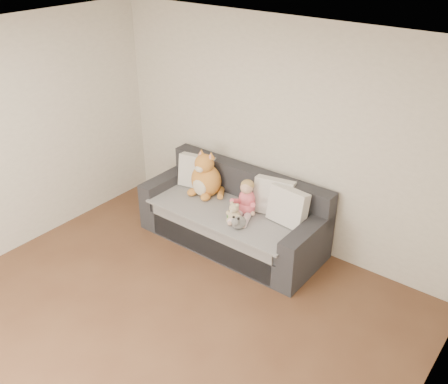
{
  "coord_description": "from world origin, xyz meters",
  "views": [
    {
      "loc": [
        2.69,
        -2.0,
        3.44
      ],
      "look_at": [
        -0.3,
        1.87,
        0.75
      ],
      "focal_mm": 40.0,
      "sensor_mm": 36.0,
      "label": 1
    }
  ],
  "objects_px": {
    "sofa": "(234,218)",
    "plush_cat": "(205,178)",
    "teddy_bear": "(234,214)",
    "toddler": "(246,201)",
    "sippy_cup": "(231,217)"
  },
  "relations": [
    {
      "from": "sofa",
      "to": "plush_cat",
      "type": "distance_m",
      "value": 0.6
    },
    {
      "from": "plush_cat",
      "to": "teddy_bear",
      "type": "height_order",
      "value": "plush_cat"
    },
    {
      "from": "sippy_cup",
      "to": "plush_cat",
      "type": "bearing_deg",
      "value": 152.97
    },
    {
      "from": "teddy_bear",
      "to": "sofa",
      "type": "bearing_deg",
      "value": 126.25
    },
    {
      "from": "sofa",
      "to": "teddy_bear",
      "type": "distance_m",
      "value": 0.43
    },
    {
      "from": "sofa",
      "to": "toddler",
      "type": "bearing_deg",
      "value": -17.98
    },
    {
      "from": "toddler",
      "to": "plush_cat",
      "type": "xyz_separation_m",
      "value": [
        -0.68,
        0.11,
        0.04
      ]
    },
    {
      "from": "plush_cat",
      "to": "sippy_cup",
      "type": "xyz_separation_m",
      "value": [
        0.62,
        -0.32,
        -0.16
      ]
    },
    {
      "from": "plush_cat",
      "to": "sippy_cup",
      "type": "height_order",
      "value": "plush_cat"
    },
    {
      "from": "teddy_bear",
      "to": "toddler",
      "type": "bearing_deg",
      "value": 84.98
    },
    {
      "from": "sippy_cup",
      "to": "toddler",
      "type": "bearing_deg",
      "value": 75.7
    },
    {
      "from": "sofa",
      "to": "sippy_cup",
      "type": "distance_m",
      "value": 0.39
    },
    {
      "from": "sofa",
      "to": "toddler",
      "type": "relative_size",
      "value": 4.98
    },
    {
      "from": "toddler",
      "to": "teddy_bear",
      "type": "xyz_separation_m",
      "value": [
        -0.02,
        -0.2,
        -0.08
      ]
    },
    {
      "from": "plush_cat",
      "to": "sippy_cup",
      "type": "relative_size",
      "value": 5.75
    }
  ]
}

